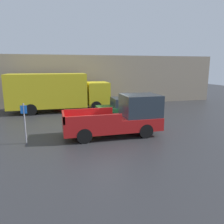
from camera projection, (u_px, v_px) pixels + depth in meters
ground_plane at (108, 131)px, 13.05m from camera, size 60.00×60.00×0.00m
building_wall at (85, 81)px, 21.34m from camera, size 28.00×0.15×4.85m
pickup_truck at (122, 117)px, 12.12m from camera, size 5.32×1.99×2.24m
car at (127, 108)px, 15.76m from camera, size 4.31×1.82×1.59m
delivery_truck at (56, 91)px, 18.45m from camera, size 8.32×2.58×3.19m
parking_sign at (25, 121)px, 10.65m from camera, size 0.30×0.07×2.04m
newspaper_box at (59, 101)px, 20.76m from camera, size 0.45×0.40×1.03m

